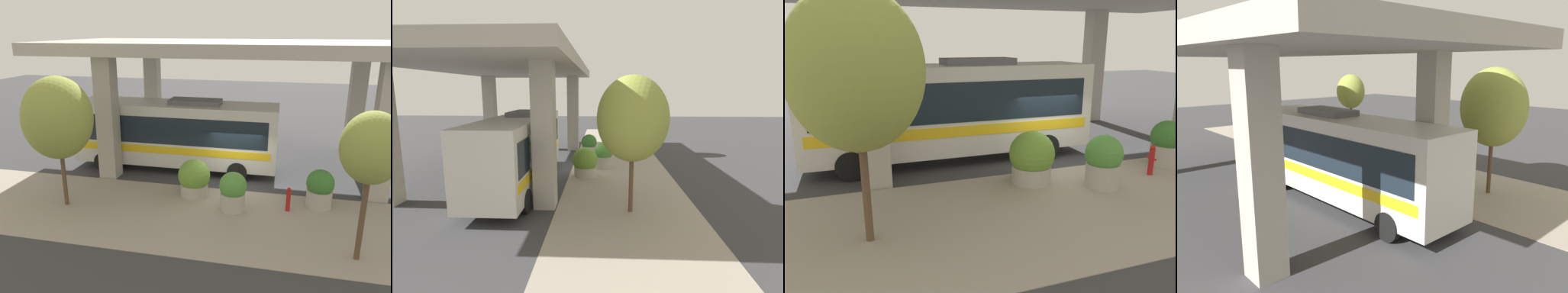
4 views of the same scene
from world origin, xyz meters
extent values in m
plane|color=#38383A|center=(0.00, 0.00, 0.00)|extent=(80.00, 80.00, 0.00)
cube|color=gray|center=(-3.00, 0.00, 0.01)|extent=(6.00, 40.00, 0.02)
cube|color=#ADA89E|center=(0.50, -6.42, 3.07)|extent=(0.90, 0.90, 6.15)
cube|color=#ADA89E|center=(0.50, 6.42, 3.07)|extent=(0.90, 0.90, 6.15)
cube|color=#ADA89E|center=(7.50, -6.42, 3.07)|extent=(0.90, 0.90, 6.15)
cube|color=#ADA89E|center=(7.50, 6.42, 3.07)|extent=(0.90, 0.90, 6.15)
cube|color=#ADA89E|center=(4.00, 0.00, 6.45)|extent=(9.40, 20.84, 0.60)
cube|color=silver|center=(2.39, 3.41, 2.04)|extent=(2.54, 10.72, 3.18)
cube|color=#19232D|center=(2.39, 3.41, 2.42)|extent=(2.58, 9.86, 1.40)
cube|color=yellow|center=(2.39, 3.41, 1.40)|extent=(2.58, 10.19, 0.38)
cube|color=slate|center=(2.39, 2.34, 3.75)|extent=(1.27, 2.68, 0.24)
cylinder|color=black|center=(1.20, 7.17, 0.50)|extent=(0.28, 1.00, 1.00)
cylinder|color=black|center=(3.57, 7.17, 0.50)|extent=(0.28, 1.00, 1.00)
cylinder|color=black|center=(1.20, -0.07, 0.50)|extent=(0.28, 1.00, 1.00)
cylinder|color=black|center=(3.57, -0.07, 0.50)|extent=(0.28, 1.00, 1.00)
cylinder|color=#B21919|center=(-1.64, -2.56, 0.47)|extent=(0.18, 0.18, 0.93)
sphere|color=#B21919|center=(-1.64, -2.56, 0.98)|extent=(0.17, 0.17, 0.17)
cylinder|color=#B21919|center=(-1.78, -2.56, 0.60)|extent=(0.11, 0.08, 0.08)
cylinder|color=#B21919|center=(-1.51, -2.56, 0.60)|extent=(0.11, 0.08, 0.08)
cylinder|color=#ADA89E|center=(-0.95, -3.85, 0.40)|extent=(1.07, 1.07, 0.79)
sphere|color=#38722D|center=(-0.95, -3.85, 1.11)|extent=(1.16, 1.16, 1.16)
sphere|color=#993F8C|center=(-0.81, -3.96, 0.94)|extent=(0.37, 0.37, 0.37)
cylinder|color=#ADA89E|center=(-0.94, 1.65, 0.29)|extent=(1.27, 1.27, 0.58)
sphere|color=olive|center=(-0.94, 1.65, 0.99)|extent=(1.47, 1.47, 1.47)
sphere|color=#BF334C|center=(-0.79, 1.52, 0.76)|extent=(0.44, 0.44, 0.44)
cylinder|color=#ADA89E|center=(-2.05, -0.27, 0.40)|extent=(1.04, 1.04, 0.79)
sphere|color=#4C8C38|center=(-2.05, -0.27, 1.11)|extent=(1.16, 1.16, 1.16)
sphere|color=#993F8C|center=(-1.92, -0.37, 0.94)|extent=(0.36, 0.36, 0.36)
cylinder|color=brown|center=(-3.12, 6.86, 1.51)|extent=(0.18, 0.18, 3.03)
ellipsoid|color=olive|center=(-3.12, 6.86, 3.88)|extent=(2.85, 2.85, 3.42)
cylinder|color=brown|center=(-4.74, -4.79, 1.66)|extent=(0.19, 0.19, 3.32)
ellipsoid|color=olive|center=(-4.74, -4.79, 3.90)|extent=(1.91, 1.91, 2.29)
camera|label=1|loc=(-16.69, -1.98, 7.36)|focal=35.00mm
camera|label=2|loc=(-1.91, 18.91, 5.00)|focal=28.00mm
camera|label=3|loc=(-11.44, 7.07, 4.44)|focal=35.00mm
camera|label=4|loc=(11.79, 15.35, 5.68)|focal=35.00mm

